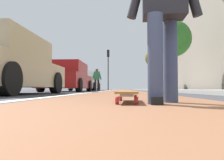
% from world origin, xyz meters
% --- Properties ---
extents(ground_plane, '(80.00, 80.00, 0.00)m').
position_xyz_m(ground_plane, '(10.00, 0.00, 0.00)').
color(ground_plane, '#38383D').
extents(bike_lane_paint, '(56.00, 2.19, 0.00)m').
position_xyz_m(bike_lane_paint, '(24.00, 0.00, 0.00)').
color(bike_lane_paint, brown).
rests_on(bike_lane_paint, ground).
extents(lane_stripe_white, '(52.00, 0.16, 0.01)m').
position_xyz_m(lane_stripe_white, '(20.00, 1.25, 0.00)').
color(lane_stripe_white, silver).
rests_on(lane_stripe_white, ground).
extents(sidewalk_curb, '(52.00, 3.20, 0.11)m').
position_xyz_m(sidewalk_curb, '(18.00, -3.64, 0.05)').
color(sidewalk_curb, '#9E9B93').
rests_on(sidewalk_curb, ground).
extents(building_facade, '(40.00, 1.20, 12.14)m').
position_xyz_m(building_facade, '(22.00, -6.41, 6.07)').
color(building_facade, gray).
rests_on(building_facade, ground).
extents(skateboard, '(0.85, 0.24, 0.11)m').
position_xyz_m(skateboard, '(1.52, -0.05, 0.09)').
color(skateboard, red).
rests_on(skateboard, ground).
extents(skater_person, '(0.45, 0.72, 1.64)m').
position_xyz_m(skater_person, '(1.37, -0.40, 0.94)').
color(skater_person, '#384260').
rests_on(skater_person, ground).
extents(parked_car_near, '(4.34, 1.95, 1.49)m').
position_xyz_m(parked_car_near, '(4.55, 2.95, 0.72)').
color(parked_car_near, tan).
rests_on(parked_car_near, ground).
extents(parked_car_mid, '(4.31, 2.00, 1.47)m').
position_xyz_m(parked_car_mid, '(10.08, 2.80, 0.71)').
color(parked_car_mid, maroon).
rests_on(parked_car_mid, ground).
extents(parked_car_far, '(4.28, 2.05, 1.47)m').
position_xyz_m(parked_car_far, '(16.39, 2.98, 0.70)').
color(parked_car_far, silver).
rests_on(parked_car_far, ground).
extents(traffic_light, '(0.33, 0.28, 4.65)m').
position_xyz_m(traffic_light, '(23.86, 1.65, 3.19)').
color(traffic_light, '#2D2D2D').
rests_on(traffic_light, ground).
extents(street_tree_mid, '(2.36, 2.36, 4.56)m').
position_xyz_m(street_tree_mid, '(13.18, -3.24, 3.34)').
color(street_tree_mid, brown).
rests_on(street_tree_mid, ground).
extents(street_tree_far, '(1.87, 1.87, 4.27)m').
position_xyz_m(street_tree_far, '(21.36, -3.24, 3.29)').
color(street_tree_far, brown).
rests_on(street_tree_far, ground).
extents(pedestrian_distant, '(0.45, 0.70, 1.61)m').
position_xyz_m(pedestrian_distant, '(14.60, 1.84, 0.92)').
color(pedestrian_distant, black).
rests_on(pedestrian_distant, ground).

